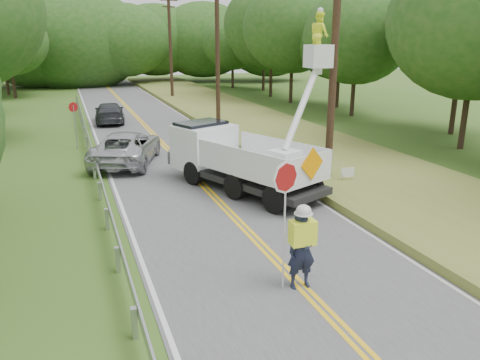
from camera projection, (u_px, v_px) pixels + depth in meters
name	position (u px, v px, depth m)	size (l,w,h in m)	color
ground	(337.00, 324.00, 10.00)	(140.00, 140.00, 0.00)	#3A601D
road	(182.00, 164.00, 22.57)	(7.20, 96.00, 0.03)	#4D4D50
guardrail	(93.00, 156.00, 21.89)	(0.18, 48.00, 0.77)	#A5A8AE
utility_poles	(256.00, 48.00, 25.40)	(1.60, 43.30, 10.00)	black
tall_grass_verge	(314.00, 150.00, 24.87)	(7.00, 96.00, 0.30)	olive
treeline_right	(350.00, 31.00, 35.37)	(12.12, 54.34, 11.23)	#332319
treeline_horizon	(99.00, 40.00, 58.84)	(55.26, 13.58, 12.78)	#1C4D15
flagger	(302.00, 244.00, 11.15)	(1.19, 0.51, 3.20)	#191E33
bucket_truck	(234.00, 149.00, 19.01)	(5.73, 7.23, 6.76)	black
suv_silver	(127.00, 147.00, 22.56)	(2.57, 5.57, 1.55)	silver
suv_darkgrey	(110.00, 113.00, 33.42)	(1.96, 4.83, 1.40)	#383B41
stop_sign_permanent	(74.00, 118.00, 25.18)	(0.50, 0.27, 2.56)	#A5A8AE
yard_sign	(347.00, 173.00, 19.05)	(0.55, 0.13, 0.80)	white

